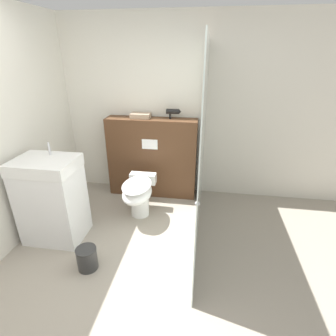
{
  "coord_description": "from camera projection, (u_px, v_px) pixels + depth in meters",
  "views": [
    {
      "loc": [
        0.67,
        -1.46,
        2.02
      ],
      "look_at": [
        0.24,
        1.32,
        0.76
      ],
      "focal_mm": 28.0,
      "sensor_mm": 36.0,
      "label": 1
    }
  ],
  "objects": [
    {
      "name": "ground_plane",
      "position": [
        117.0,
        309.0,
        2.24
      ],
      "size": [
        12.0,
        12.0,
        0.0
      ],
      "primitive_type": "plane",
      "color": "#9E9384"
    },
    {
      "name": "toilet",
      "position": [
        139.0,
        194.0,
        3.37
      ],
      "size": [
        0.36,
        0.65,
        0.51
      ],
      "color": "white",
      "rests_on": "ground_plane"
    },
    {
      "name": "wall_back",
      "position": [
        161.0,
        110.0,
        3.74
      ],
      "size": [
        8.0,
        0.06,
        2.5
      ],
      "color": "silver",
      "rests_on": "ground_plane"
    },
    {
      "name": "hair_drier",
      "position": [
        173.0,
        112.0,
        3.56
      ],
      "size": [
        0.21,
        0.07,
        0.14
      ],
      "color": "black",
      "rests_on": "partition_panel"
    },
    {
      "name": "partition_panel",
      "position": [
        152.0,
        158.0,
        3.85
      ],
      "size": [
        1.29,
        0.29,
        1.16
      ],
      "color": "#51331E",
      "rests_on": "ground_plane"
    },
    {
      "name": "folded_towel",
      "position": [
        141.0,
        116.0,
        3.64
      ],
      "size": [
        0.27,
        0.18,
        0.06
      ],
      "color": "tan",
      "rests_on": "partition_panel"
    },
    {
      "name": "shower_glass",
      "position": [
        203.0,
        149.0,
        2.75
      ],
      "size": [
        0.04,
        2.08,
        2.14
      ],
      "color": "silver",
      "rests_on": "ground_plane"
    },
    {
      "name": "waste_bin",
      "position": [
        87.0,
        258.0,
        2.62
      ],
      "size": [
        0.2,
        0.2,
        0.24
      ],
      "color": "#2D2D2D",
      "rests_on": "ground_plane"
    },
    {
      "name": "sink_vanity",
      "position": [
        52.0,
        200.0,
        2.93
      ],
      "size": [
        0.65,
        0.49,
        1.12
      ],
      "color": "white",
      "rests_on": "ground_plane"
    }
  ]
}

